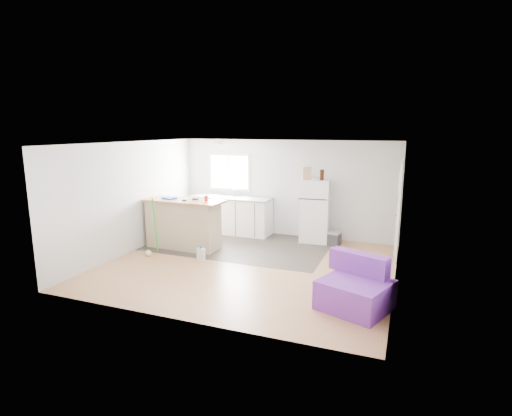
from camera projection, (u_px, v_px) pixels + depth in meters
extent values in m
cube|color=#B07549|center=(248.00, 265.00, 7.94)|extent=(5.50, 5.00, 0.01)
cube|color=white|center=(248.00, 143.00, 7.47)|extent=(5.50, 5.00, 0.01)
cube|color=silver|center=(286.00, 188.00, 9.99)|extent=(5.50, 0.01, 2.40)
cube|color=silver|center=(179.00, 239.00, 5.42)|extent=(5.50, 0.01, 2.40)
cube|color=silver|center=(131.00, 197.00, 8.68)|extent=(0.01, 5.00, 2.40)
cube|color=silver|center=(399.00, 217.00, 6.73)|extent=(0.01, 5.00, 2.40)
cube|color=#362D28|center=(240.00, 245.00, 9.34)|extent=(4.05, 2.50, 0.00)
cube|color=white|center=(229.00, 172.00, 10.46)|extent=(1.18, 0.04, 0.98)
cube|color=white|center=(229.00, 172.00, 10.44)|extent=(1.05, 0.01, 0.85)
cube|color=white|center=(229.00, 172.00, 10.44)|extent=(0.03, 0.02, 0.85)
cube|color=white|center=(399.00, 210.00, 8.20)|extent=(0.05, 0.82, 2.03)
cube|color=white|center=(400.00, 210.00, 8.19)|extent=(0.03, 0.92, 2.10)
sphere|color=gold|center=(396.00, 214.00, 7.93)|extent=(0.07, 0.07, 0.07)
cylinder|color=white|center=(219.00, 143.00, 9.00)|extent=(0.30, 0.30, 0.07)
cube|color=white|center=(231.00, 216.00, 10.32)|extent=(2.07, 0.64, 0.91)
cube|color=slate|center=(231.00, 198.00, 10.22)|extent=(2.14, 0.68, 0.04)
cube|color=silver|center=(230.00, 198.00, 10.20)|extent=(0.57, 0.44, 0.06)
cube|color=tan|center=(183.00, 225.00, 9.01)|extent=(1.66, 0.63, 1.06)
cube|color=#AC7A49|center=(184.00, 201.00, 8.89)|extent=(1.83, 0.75, 0.05)
cube|color=white|center=(315.00, 211.00, 9.49)|extent=(0.71, 0.67, 1.50)
cube|color=black|center=(312.00, 199.00, 9.14)|extent=(0.66, 0.07, 0.02)
cube|color=silver|center=(301.00, 190.00, 9.19)|extent=(0.03, 0.02, 0.27)
cube|color=silver|center=(301.00, 218.00, 9.32)|extent=(0.03, 0.02, 0.52)
cube|color=#2D2D30|center=(331.00, 239.00, 9.32)|extent=(0.46, 0.36, 0.28)
cube|color=gray|center=(331.00, 232.00, 9.29)|extent=(0.48, 0.38, 0.06)
cube|color=purple|center=(355.00, 295.00, 5.99)|extent=(1.19, 1.16, 0.44)
cube|color=purple|center=(359.00, 263.00, 6.21)|extent=(0.96, 0.54, 0.33)
cube|color=silver|center=(201.00, 255.00, 8.16)|extent=(0.16, 0.13, 0.27)
cylinder|color=#193FB5|center=(201.00, 247.00, 8.13)|extent=(0.06, 0.06, 0.05)
cylinder|color=green|center=(155.00, 225.00, 8.44)|extent=(0.17, 0.32, 1.23)
sphere|color=beige|center=(148.00, 253.00, 8.49)|extent=(0.14, 0.14, 0.14)
cylinder|color=red|center=(206.00, 198.00, 8.74)|extent=(0.08, 0.08, 0.12)
cube|color=blue|center=(169.00, 198.00, 9.00)|extent=(0.36, 0.31, 0.04)
cube|color=black|center=(196.00, 199.00, 8.89)|extent=(0.14, 0.05, 0.03)
cube|color=black|center=(184.00, 200.00, 8.75)|extent=(0.10, 0.05, 0.03)
cube|color=tan|center=(307.00, 173.00, 9.35)|extent=(0.22, 0.17, 0.30)
cylinder|color=#37140A|center=(321.00, 175.00, 9.17)|extent=(0.09, 0.09, 0.25)
cylinder|color=#37140A|center=(322.00, 175.00, 9.22)|extent=(0.08, 0.08, 0.25)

